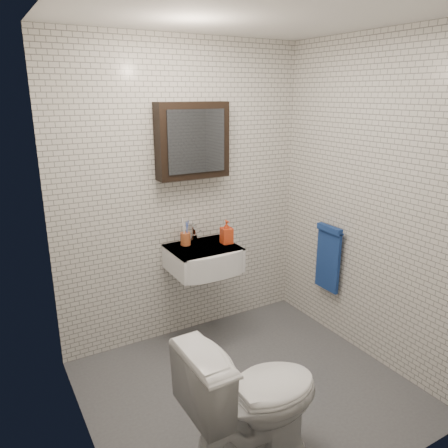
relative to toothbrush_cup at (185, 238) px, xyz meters
name	(u,v)px	position (x,y,z in m)	size (l,w,h in m)	color
ground	(247,389)	(0.05, -0.89, -0.90)	(2.20, 2.00, 0.01)	#4A4C51
room_shell	(251,192)	(0.05, -0.89, 0.56)	(2.22, 2.02, 2.51)	silver
washbasin	(205,259)	(0.10, -0.16, -0.15)	(0.55, 0.50, 0.20)	white
faucet	(194,234)	(0.10, 0.04, 0.01)	(0.06, 0.20, 0.15)	silver
mirror_cabinet	(193,141)	(0.10, 0.04, 0.79)	(0.60, 0.15, 0.60)	black
towel_rail	(328,255)	(1.10, -0.54, -0.18)	(0.09, 0.30, 0.58)	silver
toothbrush_cup	(185,238)	(0.00, 0.00, 0.00)	(0.10, 0.10, 0.23)	#A65029
soap_bottle	(227,232)	(0.32, -0.13, 0.04)	(0.09, 0.09, 0.20)	orange
toilet	(253,399)	(-0.26, -1.42, -0.50)	(0.46, 0.81, 0.83)	white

